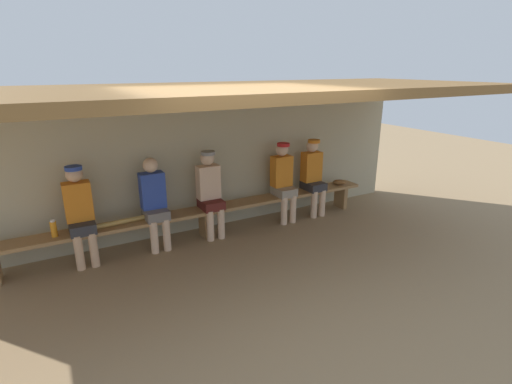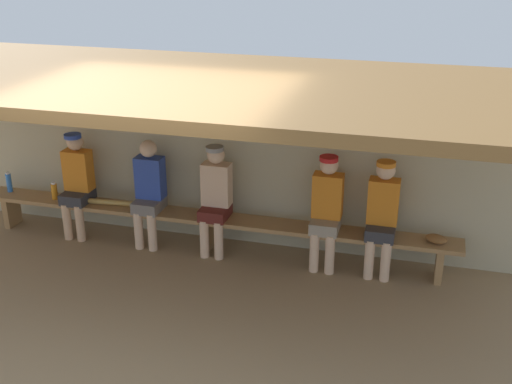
% 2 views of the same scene
% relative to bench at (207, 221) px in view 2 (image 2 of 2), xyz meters
% --- Properties ---
extents(ground_plane, '(24.00, 24.00, 0.00)m').
position_rel_bench_xyz_m(ground_plane, '(0.00, -1.55, -0.39)').
color(ground_plane, '#937754').
extents(back_wall, '(8.00, 0.20, 2.20)m').
position_rel_bench_xyz_m(back_wall, '(0.00, 0.45, 0.71)').
color(back_wall, '#B7AD8C').
rests_on(back_wall, ground).
extents(dugout_roof, '(8.00, 2.80, 0.12)m').
position_rel_bench_xyz_m(dugout_roof, '(0.00, -0.85, 1.87)').
color(dugout_roof, brown).
rests_on(dugout_roof, back_wall).
extents(bench, '(6.00, 0.36, 0.46)m').
position_rel_bench_xyz_m(bench, '(0.00, 0.00, 0.00)').
color(bench, '#9E7547').
rests_on(bench, ground).
extents(player_with_sunglasses, '(0.34, 0.42, 1.34)m').
position_rel_bench_xyz_m(player_with_sunglasses, '(1.45, 0.00, 0.36)').
color(player_with_sunglasses, gray).
rests_on(player_with_sunglasses, ground).
extents(player_middle, '(0.34, 0.42, 1.34)m').
position_rel_bench_xyz_m(player_middle, '(-1.72, 0.00, 0.36)').
color(player_middle, '#333338').
rests_on(player_middle, ground).
extents(player_shirtless_tan, '(0.34, 0.42, 1.34)m').
position_rel_bench_xyz_m(player_shirtless_tan, '(-0.74, 0.00, 0.34)').
color(player_shirtless_tan, slate).
rests_on(player_shirtless_tan, ground).
extents(player_leftmost, '(0.34, 0.42, 1.34)m').
position_rel_bench_xyz_m(player_leftmost, '(0.12, 0.00, 0.36)').
color(player_leftmost, '#591E19').
rests_on(player_leftmost, ground).
extents(player_in_blue, '(0.34, 0.42, 1.34)m').
position_rel_bench_xyz_m(player_in_blue, '(2.08, 0.00, 0.36)').
color(player_in_blue, '#333338').
rests_on(player_in_blue, ground).
extents(water_bottle_green, '(0.08, 0.08, 0.23)m').
position_rel_bench_xyz_m(water_bottle_green, '(-2.06, -0.01, 0.18)').
color(water_bottle_green, orange).
rests_on(water_bottle_green, bench).
extents(water_bottle_blue, '(0.07, 0.07, 0.27)m').
position_rel_bench_xyz_m(water_bottle_blue, '(-2.76, 0.05, 0.20)').
color(water_bottle_blue, blue).
rests_on(water_bottle_blue, bench).
extents(baseball_glove_tan, '(0.29, 0.25, 0.09)m').
position_rel_bench_xyz_m(baseball_glove_tan, '(2.69, -0.01, 0.12)').
color(baseball_glove_tan, brown).
rests_on(baseball_glove_tan, bench).
extents(baseball_bat, '(0.80, 0.12, 0.07)m').
position_rel_bench_xyz_m(baseball_bat, '(-1.20, -0.00, 0.11)').
color(baseball_bat, tan).
rests_on(baseball_bat, bench).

